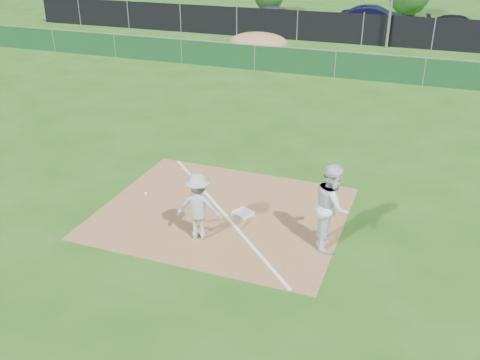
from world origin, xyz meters
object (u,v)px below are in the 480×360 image
play_at_first (199,206)px  runner (332,206)px  first_base (243,213)px  car_mid (375,18)px  car_right (460,26)px  car_left (277,16)px

play_at_first → runner: 2.98m
play_at_first → first_base: bearing=66.7°
car_mid → first_base: bearing=177.4°
car_right → first_base: bearing=167.2°
runner → car_right: (2.61, 27.61, -0.36)m
first_base → runner: runner is taller
car_mid → car_right: car_mid is taller
first_base → car_right: 27.49m
car_left → car_right: (12.08, 0.67, -0.07)m
first_base → play_at_first: (-0.58, -1.34, 0.77)m
first_base → car_left: size_ratio=0.10×
first_base → play_at_first: bearing=-113.3°
first_base → car_mid: bearing=91.1°
first_base → car_left: (-7.17, 26.37, 0.64)m
first_base → car_mid: size_ratio=0.09×
play_at_first → car_mid: size_ratio=0.43×
play_at_first → car_right: 28.91m
car_left → car_mid: bearing=-63.0°
play_at_first → car_right: (5.48, 28.38, -0.20)m
car_mid → car_right: 5.45m
play_at_first → car_mid: 28.65m
runner → car_left: 28.56m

